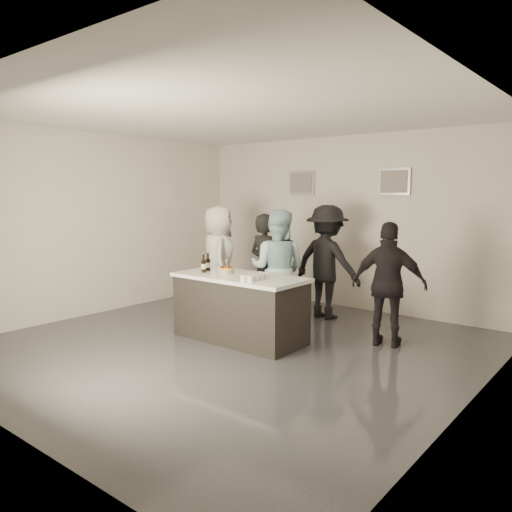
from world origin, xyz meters
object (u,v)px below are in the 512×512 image
person_main_black (266,268)px  person_guest_left (219,259)px  cake (226,271)px  beer_bottle_a (208,262)px  person_main_blue (278,269)px  person_guest_back (327,262)px  beer_bottle_b (204,263)px  bar_counter (240,308)px  person_guest_right (389,285)px

person_main_black → person_guest_left: (-1.06, 0.06, 0.05)m
person_guest_left → cake: bearing=-178.6°
beer_bottle_a → person_main_blue: 1.05m
cake → person_main_blue: 0.89m
person_main_blue → person_guest_back: 1.00m
person_guest_left → person_main_black: bearing=-139.0°
cake → person_main_black: size_ratio=0.12×
person_main_black → person_guest_back: size_ratio=0.93×
cake → beer_bottle_a: beer_bottle_a is taller
cake → beer_bottle_b: beer_bottle_b is taller
beer_bottle_a → person_main_blue: (0.64, 0.82, -0.14)m
bar_counter → person_main_black: 1.12m
beer_bottle_b → person_guest_back: 2.12m
bar_counter → person_guest_left: 1.80m
cake → person_guest_back: bearing=73.4°
bar_counter → person_main_blue: 0.96m
cake → person_main_blue: (0.27, 0.84, -0.05)m
beer_bottle_a → person_main_black: person_main_black is taller
person_main_blue → person_main_black: bearing=-42.1°
person_guest_right → person_main_black: bearing=-13.6°
bar_counter → beer_bottle_b: size_ratio=7.15×
person_guest_right → person_guest_back: bearing=-43.7°
beer_bottle_b → person_main_blue: size_ratio=0.15×
cake → person_guest_back: size_ratio=0.11×
person_guest_right → person_guest_left: bearing=-15.0°
person_guest_left → person_guest_back: person_guest_back is taller
cake → beer_bottle_b: (-0.31, -0.13, 0.09)m
person_guest_left → person_guest_back: size_ratio=0.99×
cake → person_guest_left: size_ratio=0.12×
person_guest_back → beer_bottle_b: bearing=69.4°
cake → beer_bottle_a: bearing=177.0°
beer_bottle_a → person_guest_left: 1.29m
bar_counter → person_guest_right: size_ratio=1.13×
person_guest_left → person_guest_back: (1.66, 0.76, 0.01)m
person_main_black → person_main_blue: size_ratio=0.96×
beer_bottle_b → person_main_black: bearing=77.5°
person_main_blue → person_guest_back: bearing=-124.1°
person_main_blue → person_guest_left: bearing=-27.0°
cake → person_guest_back: 1.89m
person_main_blue → person_guest_back: person_guest_back is taller
beer_bottle_a → person_guest_back: 2.01m
person_guest_left → bar_counter: bearing=-173.1°
beer_bottle_a → person_guest_left: (-0.76, 1.03, -0.13)m
cake → person_main_blue: person_main_blue is taller
beer_bottle_b → person_main_black: size_ratio=0.15×
beer_bottle_a → person_main_black: bearing=72.5°
person_main_blue → beer_bottle_b: bearing=40.7°
person_main_black → person_guest_left: person_guest_left is taller
person_main_black → person_guest_left: 1.06m
cake → person_guest_back: person_guest_back is taller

